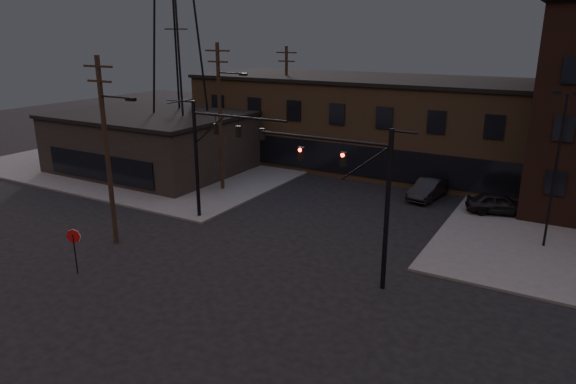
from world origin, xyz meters
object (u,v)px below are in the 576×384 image
Objects in this scene: traffic_signal_far at (211,148)px; parked_car_lot_a at (499,203)px; traffic_signal_near at (365,190)px; stop_sign at (74,241)px; car_crossing at (429,189)px.

traffic_signal_far is 20.07m from parked_car_lot_a.
traffic_signal_near and traffic_signal_far have the same top height.
traffic_signal_far reaches higher than stop_sign.
traffic_signal_far reaches higher than car_crossing.
traffic_signal_far is 3.23× the size of stop_sign.
parked_car_lot_a is at bearing 72.75° from traffic_signal_near.
traffic_signal_near is at bearing -16.17° from traffic_signal_far.
stop_sign is at bearing -111.36° from car_crossing.
stop_sign is 0.57× the size of parked_car_lot_a.
stop_sign is at bearing 122.14° from parked_car_lot_a.
traffic_signal_near is at bearing -78.70° from car_crossing.
car_crossing is at bearing 60.54° from stop_sign.
parked_car_lot_a is at bearing 32.96° from traffic_signal_far.
traffic_signal_near is 1.84× the size of parked_car_lot_a.
traffic_signal_far is at bearing 163.83° from traffic_signal_near.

